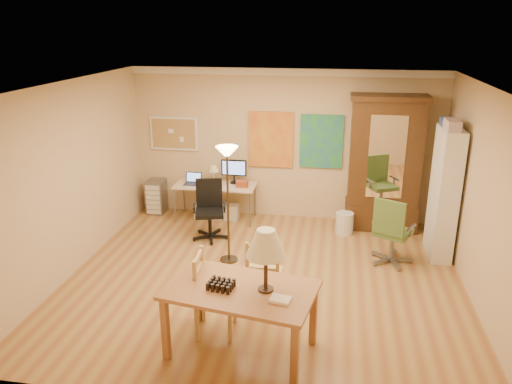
% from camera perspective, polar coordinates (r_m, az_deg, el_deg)
% --- Properties ---
extents(floor, '(5.50, 5.50, 0.00)m').
position_cam_1_polar(floor, '(7.14, 0.91, -9.96)').
color(floor, '#956035').
rests_on(floor, ground).
extents(crown_molding, '(5.50, 0.08, 0.12)m').
position_cam_1_polar(crown_molding, '(8.74, 3.44, 13.55)').
color(crown_molding, white).
rests_on(crown_molding, floor).
extents(corkboard, '(0.90, 0.04, 0.62)m').
position_cam_1_polar(corkboard, '(9.36, -9.36, 6.62)').
color(corkboard, tan).
rests_on(corkboard, floor).
extents(art_panel_left, '(0.80, 0.04, 1.00)m').
position_cam_1_polar(art_panel_left, '(8.96, 1.70, 6.00)').
color(art_panel_left, yellow).
rests_on(art_panel_left, floor).
extents(art_panel_right, '(0.75, 0.04, 0.95)m').
position_cam_1_polar(art_panel_right, '(8.89, 7.49, 5.74)').
color(art_panel_right, teal).
rests_on(art_panel_right, floor).
extents(dining_table, '(1.70, 1.20, 1.46)m').
position_cam_1_polar(dining_table, '(5.28, -0.72, -9.62)').
color(dining_table, '#925830').
rests_on(dining_table, floor).
extents(ladder_chair_back, '(0.43, 0.41, 0.93)m').
position_cam_1_polar(ladder_chair_back, '(6.34, 0.91, -9.46)').
color(ladder_chair_back, tan).
rests_on(ladder_chair_back, floor).
extents(ladder_chair_left, '(0.47, 0.49, 1.00)m').
position_cam_1_polar(ladder_chair_left, '(5.86, -4.96, -11.73)').
color(ladder_chair_left, tan).
rests_on(ladder_chair_left, floor).
extents(torchiere_lamp, '(0.32, 0.32, 1.78)m').
position_cam_1_polar(torchiere_lamp, '(7.16, -3.30, 2.47)').
color(torchiere_lamp, '#3D2F18').
rests_on(torchiere_lamp, floor).
extents(computer_desk, '(1.46, 0.64, 1.11)m').
position_cam_1_polar(computer_desk, '(9.12, -4.42, -0.66)').
color(computer_desk, tan).
rests_on(computer_desk, floor).
extents(office_chair_black, '(0.61, 0.61, 0.99)m').
position_cam_1_polar(office_chair_black, '(8.38, -5.29, -3.53)').
color(office_chair_black, black).
rests_on(office_chair_black, floor).
extents(office_chair_green, '(0.65, 0.65, 1.05)m').
position_cam_1_polar(office_chair_green, '(7.74, 15.15, -5.95)').
color(office_chair_green, slate).
rests_on(office_chair_green, floor).
extents(drawer_cart, '(0.32, 0.38, 0.63)m').
position_cam_1_polar(drawer_cart, '(9.62, -11.31, -0.50)').
color(drawer_cart, slate).
rests_on(drawer_cart, floor).
extents(armoire, '(1.26, 0.60, 2.32)m').
position_cam_1_polar(armoire, '(8.82, 14.38, 2.23)').
color(armoire, '#351C0E').
rests_on(armoire, floor).
extents(bookshelf, '(0.30, 0.80, 2.00)m').
position_cam_1_polar(bookshelf, '(8.01, 20.68, -0.21)').
color(bookshelf, white).
rests_on(bookshelf, floor).
extents(wastebin, '(0.30, 0.30, 0.38)m').
position_cam_1_polar(wastebin, '(8.66, 10.07, -3.54)').
color(wastebin, silver).
rests_on(wastebin, floor).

